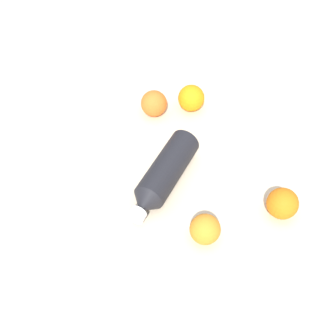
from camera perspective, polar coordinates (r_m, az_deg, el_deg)
ground_plane at (r=1.15m, az=2.20°, el=0.44°), size 2.40×2.40×0.00m
water_bottle at (r=1.08m, az=-0.59°, el=-0.89°), size 0.16×0.28×0.08m
orange_0 at (r=1.06m, az=14.81°, el=-4.53°), size 0.08×0.08×0.08m
orange_1 at (r=1.26m, az=-1.86°, el=8.47°), size 0.08×0.08×0.08m
orange_2 at (r=0.99m, az=4.90°, el=-8.02°), size 0.07×0.07×0.07m
orange_3 at (r=1.28m, az=3.06°, el=9.16°), size 0.08×0.08×0.08m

